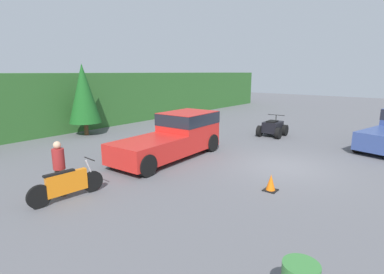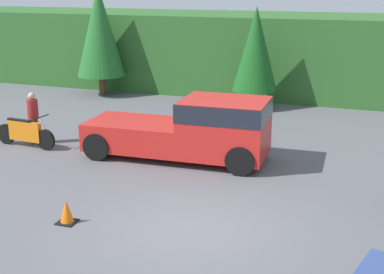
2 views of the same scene
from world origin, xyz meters
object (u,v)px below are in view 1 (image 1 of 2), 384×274
pickup_truck_red (176,134)px  quad_atv (273,128)px  dirt_bike (67,185)px  traffic_cone (271,183)px  rider_person (59,166)px

pickup_truck_red → quad_atv: 7.03m
dirt_bike → traffic_cone: size_ratio=4.22×
pickup_truck_red → rider_person: size_ratio=3.25×
traffic_cone → dirt_bike: bearing=134.6°
rider_person → traffic_cone: size_ratio=3.14×
dirt_bike → traffic_cone: (4.44, -4.50, -0.21)m
quad_atv → pickup_truck_red: bearing=163.5°
dirt_bike → pickup_truck_red: bearing=10.8°
pickup_truck_red → rider_person: (-5.63, -0.20, -0.07)m
pickup_truck_red → dirt_bike: size_ratio=2.42×
dirt_bike → quad_atv: size_ratio=1.25×
quad_atv → rider_person: bearing=170.5°
rider_person → traffic_cone: rider_person is taller
quad_atv → rider_person: (-12.45, 1.45, 0.45)m
pickup_truck_red → dirt_bike: (-5.67, -0.64, -0.54)m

